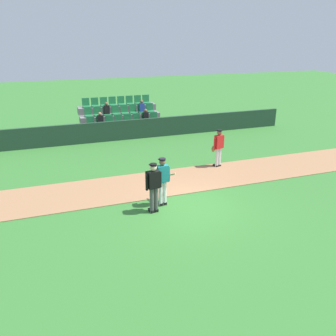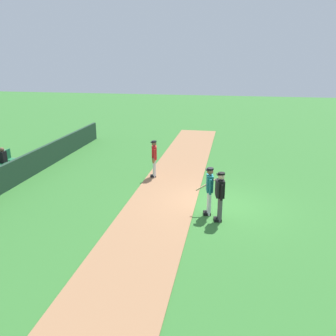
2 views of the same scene
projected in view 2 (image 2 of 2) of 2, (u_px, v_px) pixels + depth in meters
name	position (u px, v px, depth m)	size (l,w,h in m)	color
ground_plane	(221.00, 206.00, 13.25)	(80.00, 80.00, 0.00)	#33702D
infield_dirt_path	(162.00, 202.00, 13.65)	(28.00, 2.63, 0.03)	#9E704C
dugout_fence	(5.00, 178.00, 14.66)	(20.00, 0.16, 1.14)	#1E3828
batter_teal_jersey	(209.00, 189.00, 12.30)	(0.73, 0.74, 1.76)	white
umpire_home_plate	(220.00, 194.00, 11.80)	(0.58, 0.35, 1.76)	#4C4C4C
runner_red_jersey	(154.00, 158.00, 16.17)	(0.67, 0.38, 1.76)	silver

